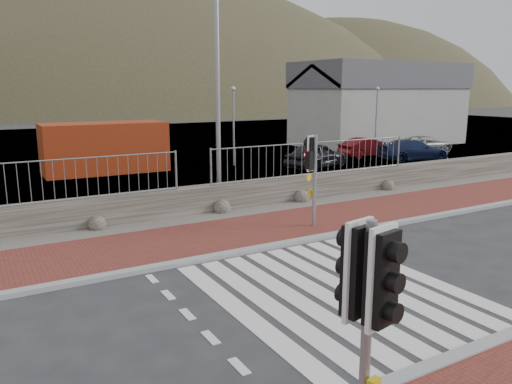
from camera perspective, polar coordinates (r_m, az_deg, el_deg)
ground at (r=10.45m, az=8.95°, el=-11.13°), size 220.00×220.00×0.00m
sidewalk_far at (r=14.00m, az=-2.70°, el=-4.83°), size 40.00×3.00×0.08m
kerb_near at (r=8.56m, az=22.24°, el=-16.98°), size 40.00×0.25×0.12m
kerb_far at (r=12.74m, az=0.43°, el=-6.47°), size 40.00×0.25×0.12m
zebra_crossing at (r=10.45m, az=8.96°, el=-11.10°), size 4.62×5.60×0.01m
gravel_strip at (r=15.74m, az=-6.06°, el=-3.04°), size 40.00×1.50×0.06m
stone_wall at (r=16.35m, az=-7.23°, el=-0.99°), size 40.00×0.60×0.90m
railing at (r=15.97m, az=-7.15°, el=3.71°), size 18.07×0.07×1.22m
quay at (r=36.08m, az=-20.12°, el=4.66°), size 120.00×40.00×0.50m
water at (r=70.71m, az=-25.24°, el=7.43°), size 220.00×50.00×0.05m
harbor_building at (r=37.83m, az=13.88°, el=9.79°), size 12.20×6.20×5.80m
hills_backdrop at (r=99.94m, az=-21.54°, el=-4.76°), size 254.00×90.00×100.00m
traffic_signal_near at (r=5.19m, az=12.70°, el=-11.52°), size 0.44×0.31×2.80m
traffic_signal_far at (r=14.37m, az=6.70°, el=3.50°), size 0.67×0.44×2.75m
streetlight at (r=17.36m, az=-4.04°, el=15.43°), size 1.93×0.52×9.15m
shipping_container at (r=25.42m, az=-16.90°, el=4.89°), size 5.81×2.49×2.41m
car_a at (r=25.79m, az=6.91°, el=4.18°), size 4.14×2.60×1.31m
car_b at (r=30.42m, az=12.62°, el=4.98°), size 3.58×1.45×1.15m
car_c at (r=29.70m, az=17.52°, el=4.60°), size 4.41×2.70×1.19m
car_d at (r=33.22m, az=18.67°, el=5.16°), size 4.05×2.00×1.10m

